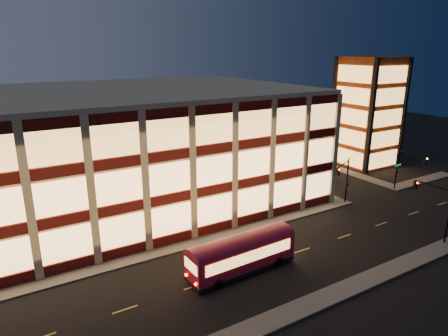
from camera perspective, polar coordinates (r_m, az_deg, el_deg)
ground at (r=40.63m, az=-5.63°, el=-11.69°), size 200.00×200.00×0.00m
sidewalk_office_south at (r=40.40m, az=-10.18°, el=-11.95°), size 54.00×2.00×0.15m
sidewalk_office_east at (r=65.29m, az=6.09°, el=-0.46°), size 2.00×30.00×0.15m
sidewalk_tower_south at (r=67.26m, az=26.27°, el=-1.63°), size 14.00×2.00×0.15m
sidewalk_tower_west at (r=72.27m, az=13.05°, el=0.89°), size 2.00×30.00×0.15m
sidewalk_near at (r=31.22m, az=5.62°, el=-21.35°), size 100.00×2.00×0.15m
office_building at (r=52.21m, az=-16.92°, el=2.68°), size 50.45×30.45×14.50m
stair_tower at (r=71.46m, az=19.83°, el=7.49°), size 8.60×8.60×18.00m
traffic_signal_far at (r=51.86m, az=16.76°, el=-1.00°), size 3.79×1.87×6.00m
traffic_signal_right at (r=60.04m, az=24.66°, el=0.54°), size 1.20×4.37×6.00m
traffic_signal_near at (r=46.67m, az=28.08°, el=-4.27°), size 0.32×4.45×6.00m
trolley_bus at (r=36.28m, az=2.55°, el=-11.88°), size 10.34×2.98×3.48m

